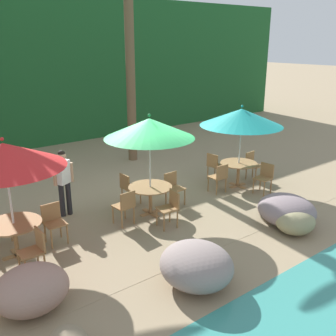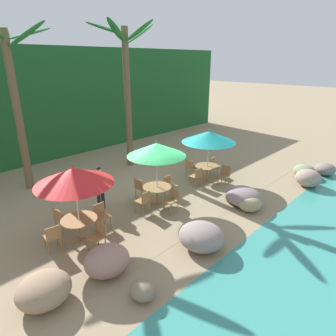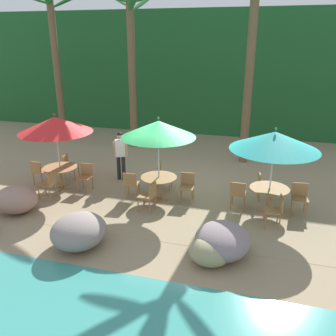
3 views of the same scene
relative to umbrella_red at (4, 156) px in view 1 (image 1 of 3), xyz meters
The scene contains 22 objects.
ground_plane 4.24m from the umbrella_red, ahead, with size 120.00×120.00×0.00m, color #937F60.
terrace_deck 4.24m from the umbrella_red, ahead, with size 18.00×5.20×0.01m.
foliage_backdrop 10.02m from the umbrella_red, 68.58° to the left, with size 28.00×2.40×6.00m.
rock_seawall 5.30m from the umbrella_red, 32.46° to the right, with size 14.25×3.07×0.78m.
umbrella_red is the anchor object (origin of this frame).
dining_table_red 1.53m from the umbrella_red, ahead, with size 1.10×1.10×0.74m.
chair_red_seaward 1.84m from the umbrella_red, ahead, with size 0.43×0.43×0.87m.
chair_red_right 1.84m from the umbrella_red, 82.43° to the right, with size 0.44×0.43×0.87m.
umbrella_green 3.35m from the umbrella_red, ahead, with size 2.19×2.19×2.57m.
dining_table_green 3.68m from the umbrella_red, ahead, with size 1.10×1.10×0.74m.
chair_green_seaward 4.50m from the umbrella_red, ahead, with size 0.45×0.45×0.87m.
chair_green_inland 3.71m from the umbrella_red, 14.94° to the left, with size 0.45×0.44×0.87m.
chair_green_left 3.00m from the umbrella_red, ahead, with size 0.46×0.46×0.87m.
chair_green_right 3.79m from the umbrella_red, 14.22° to the right, with size 0.48×0.48×0.87m.
umbrella_teal 6.58m from the umbrella_red, ahead, with size 2.39×2.39×2.46m.
dining_table_teal 6.75m from the umbrella_red, ahead, with size 1.10×1.10×0.74m.
chair_teal_seaward 7.59m from the umbrella_red, ahead, with size 0.46×0.47×0.87m.
chair_teal_inland 6.64m from the umbrella_red, ahead, with size 0.48×0.47×0.87m.
chair_teal_left 5.95m from the umbrella_red, ahead, with size 0.43×0.44×0.87m.
chair_teal_right 7.01m from the umbrella_red, ahead, with size 0.47×0.47×0.87m.
palm_tree_third 7.41m from the umbrella_red, 37.86° to the left, with size 3.34×3.44×6.99m.
waiter_in_white 2.34m from the umbrella_red, 37.48° to the left, with size 0.52×0.33×1.70m.
Camera 1 is at (-5.50, -7.77, 4.21)m, focal length 41.74 mm.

